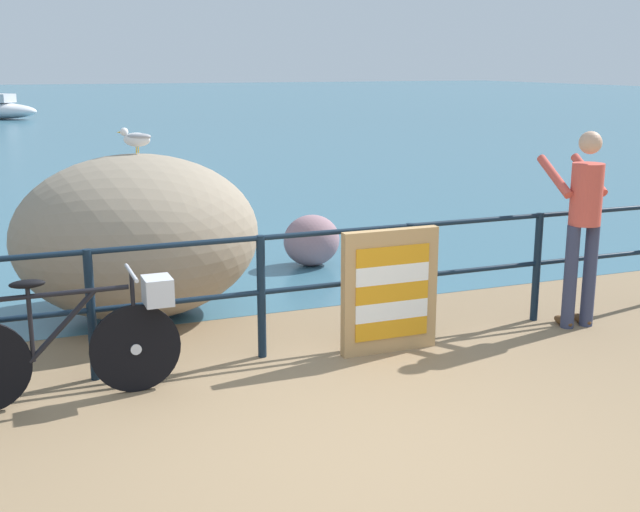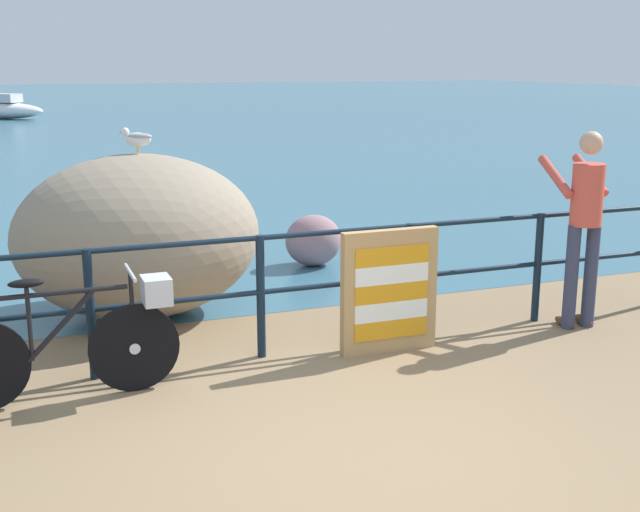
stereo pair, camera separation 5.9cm
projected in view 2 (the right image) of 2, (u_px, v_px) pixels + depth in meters
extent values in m
cube|color=#846B4C|center=(79.00, 149.00, 23.16)|extent=(120.00, 120.00, 0.10)
cube|color=#38667A|center=(40.00, 103.00, 48.51)|extent=(120.00, 90.00, 0.01)
cylinder|color=black|center=(91.00, 315.00, 6.06)|extent=(0.07, 0.07, 1.02)
cylinder|color=black|center=(261.00, 297.00, 6.52)|extent=(0.07, 0.07, 1.02)
cylinder|color=black|center=(408.00, 281.00, 6.98)|extent=(0.07, 0.07, 1.02)
cylinder|color=black|center=(538.00, 268.00, 7.44)|extent=(0.07, 0.07, 1.02)
cylinder|color=black|center=(260.00, 238.00, 6.40)|extent=(8.00, 0.04, 0.04)
cylinder|color=black|center=(261.00, 292.00, 6.51)|extent=(8.00, 0.04, 0.04)
cylinder|color=black|center=(134.00, 348.00, 5.87)|extent=(0.66, 0.04, 0.66)
cylinder|color=#B7BCC6|center=(134.00, 348.00, 5.87)|extent=(0.08, 0.06, 0.08)
cylinder|color=black|center=(55.00, 293.00, 5.58)|extent=(0.99, 0.04, 0.04)
cylinder|color=black|center=(61.00, 325.00, 5.65)|extent=(0.50, 0.04, 0.50)
cylinder|color=black|center=(30.00, 324.00, 5.57)|extent=(0.03, 0.03, 0.53)
ellipsoid|color=black|center=(26.00, 283.00, 5.50)|extent=(0.24, 0.10, 0.06)
cylinder|color=black|center=(132.00, 311.00, 5.81)|extent=(0.03, 0.03, 0.57)
cylinder|color=#B7BCC6|center=(130.00, 273.00, 5.74)|extent=(0.03, 0.48, 0.03)
cube|color=#B7BCC6|center=(156.00, 290.00, 5.84)|extent=(0.20, 0.24, 0.20)
cylinder|color=#333851|center=(571.00, 278.00, 7.24)|extent=(0.12, 0.12, 0.95)
ellipsoid|color=#513319|center=(564.00, 322.00, 7.39)|extent=(0.12, 0.27, 0.08)
cylinder|color=#333851|center=(590.00, 276.00, 7.29)|extent=(0.12, 0.12, 0.95)
ellipsoid|color=#513319|center=(583.00, 320.00, 7.45)|extent=(0.12, 0.27, 0.08)
cylinder|color=#CC4C3F|center=(587.00, 195.00, 7.09)|extent=(0.28, 0.28, 0.55)
sphere|color=tan|center=(591.00, 143.00, 6.98)|extent=(0.20, 0.20, 0.20)
cylinder|color=#CC4C3F|center=(555.00, 176.00, 7.23)|extent=(0.12, 0.52, 0.34)
cylinder|color=#CC4C3F|center=(590.00, 175.00, 7.33)|extent=(0.12, 0.52, 0.34)
cube|color=tan|center=(389.00, 291.00, 6.64)|extent=(0.84, 0.09, 1.04)
cube|color=orange|center=(391.00, 329.00, 6.67)|extent=(0.66, 0.01, 0.16)
cube|color=white|center=(391.00, 311.00, 6.63)|extent=(0.66, 0.01, 0.16)
cube|color=orange|center=(392.00, 293.00, 6.60)|extent=(0.66, 0.01, 0.16)
cube|color=white|center=(392.00, 274.00, 6.56)|extent=(0.66, 0.01, 0.16)
cube|color=orange|center=(393.00, 256.00, 6.53)|extent=(0.66, 0.01, 0.16)
ellipsoid|color=gray|center=(138.00, 236.00, 7.57)|extent=(2.30, 1.96, 1.54)
ellipsoid|color=gray|center=(313.00, 240.00, 9.54)|extent=(0.68, 0.55, 0.61)
cylinder|color=gold|center=(137.00, 150.00, 7.44)|extent=(0.01, 0.01, 0.06)
cylinder|color=gold|center=(139.00, 150.00, 7.48)|extent=(0.01, 0.01, 0.06)
ellipsoid|color=white|center=(138.00, 139.00, 7.44)|extent=(0.28, 0.23, 0.13)
ellipsoid|color=#9E9EA3|center=(140.00, 136.00, 7.43)|extent=(0.27, 0.23, 0.06)
sphere|color=white|center=(125.00, 132.00, 7.45)|extent=(0.08, 0.08, 0.08)
cone|color=gold|center=(120.00, 132.00, 7.46)|extent=(0.06, 0.05, 0.02)
ellipsoid|color=white|center=(0.00, 110.00, 34.70)|extent=(4.21, 3.82, 0.70)
cube|color=silver|center=(4.00, 98.00, 34.49)|extent=(1.51, 1.45, 0.36)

